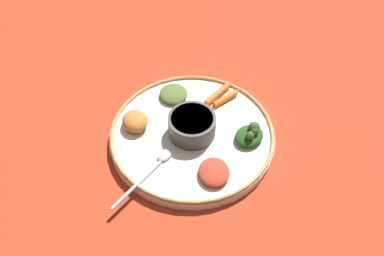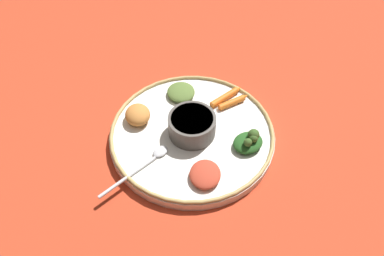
% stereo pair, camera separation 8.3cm
% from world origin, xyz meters
% --- Properties ---
extents(ground_plane, '(2.40, 2.40, 0.00)m').
position_xyz_m(ground_plane, '(0.00, 0.00, 0.00)').
color(ground_plane, '#B7381E').
extents(platter, '(0.35, 0.35, 0.02)m').
position_xyz_m(platter, '(0.00, 0.00, 0.01)').
color(platter, white).
rests_on(platter, ground_plane).
extents(platter_rim, '(0.35, 0.35, 0.01)m').
position_xyz_m(platter_rim, '(0.00, 0.00, 0.02)').
color(platter_rim, tan).
rests_on(platter_rim, platter).
extents(center_bowl, '(0.10, 0.10, 0.05)m').
position_xyz_m(center_bowl, '(0.00, 0.00, 0.05)').
color(center_bowl, '#4C4742').
rests_on(center_bowl, platter).
extents(spoon, '(0.17, 0.03, 0.01)m').
position_xyz_m(spoon, '(-0.12, -0.01, 0.02)').
color(spoon, silver).
rests_on(spoon, platter).
extents(greens_pile, '(0.07, 0.06, 0.04)m').
position_xyz_m(greens_pile, '(0.07, -0.10, 0.04)').
color(greens_pile, '#23511E').
rests_on(greens_pile, platter).
extents(carrot_near_spoon, '(0.08, 0.03, 0.01)m').
position_xyz_m(carrot_near_spoon, '(0.13, 0.00, 0.03)').
color(carrot_near_spoon, orange).
rests_on(carrot_near_spoon, platter).
extents(carrot_outer, '(0.09, 0.02, 0.01)m').
position_xyz_m(carrot_outer, '(0.12, 0.03, 0.03)').
color(carrot_outer, orange).
rests_on(carrot_outer, platter).
extents(mound_berbere_red, '(0.09, 0.09, 0.02)m').
position_xyz_m(mound_berbere_red, '(-0.05, -0.10, 0.03)').
color(mound_berbere_red, '#B73D28').
rests_on(mound_berbere_red, platter).
extents(mound_squash, '(0.08, 0.08, 0.03)m').
position_xyz_m(mound_squash, '(-0.07, 0.10, 0.04)').
color(mound_squash, '#C67A38').
rests_on(mound_squash, platter).
extents(mound_collards, '(0.09, 0.09, 0.02)m').
position_xyz_m(mound_collards, '(0.05, 0.10, 0.03)').
color(mound_collards, '#567033').
rests_on(mound_collards, platter).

